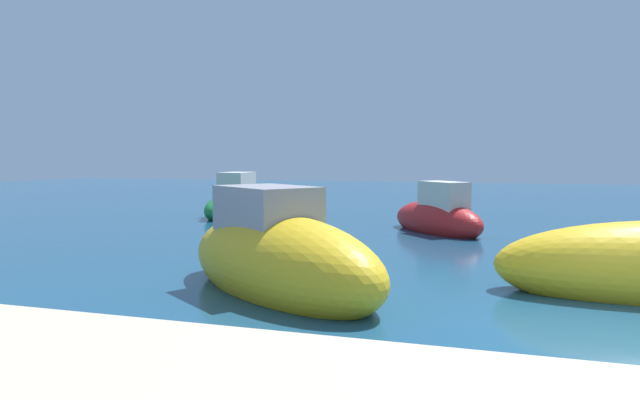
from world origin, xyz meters
The scene contains 3 objects.
moored_boat_0 centered at (-3.20, 9.06, 0.39)m, with size 3.24×3.42×1.61m.
moored_boat_2 centered at (-4.76, 1.39, 0.49)m, with size 4.57×3.96×1.91m.
moored_boat_3 centered at (-10.35, 11.41, 0.43)m, with size 1.46×4.07×1.73m.
Camera 1 is at (-1.61, -6.63, 2.02)m, focal length 32.50 mm.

